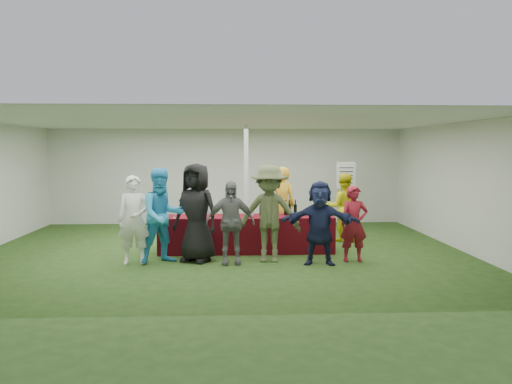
{
  "coord_description": "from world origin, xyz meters",
  "views": [
    {
      "loc": [
        0.19,
        -10.29,
        2.15
      ],
      "look_at": [
        0.67,
        -0.0,
        1.25
      ],
      "focal_mm": 35.0,
      "sensor_mm": 36.0,
      "label": 1
    }
  ],
  "objects_px": {
    "customer_1": "(163,216)",
    "customer_2": "(196,213)",
    "customer_5": "(320,223)",
    "customer_6": "(354,224)",
    "serving_table": "(246,234)",
    "customer_3": "(230,223)",
    "customer_4": "(269,214)",
    "staff_back": "(343,207)",
    "wine_list_sign": "(346,180)",
    "staff_pourer": "(281,205)",
    "customer_0": "(134,220)",
    "dump_bucket": "(324,213)"
  },
  "relations": [
    {
      "from": "customer_2",
      "to": "customer_3",
      "type": "bearing_deg",
      "value": 6.67
    },
    {
      "from": "serving_table",
      "to": "wine_list_sign",
      "type": "bearing_deg",
      "value": 44.23
    },
    {
      "from": "staff_back",
      "to": "customer_4",
      "type": "bearing_deg",
      "value": 55.57
    },
    {
      "from": "serving_table",
      "to": "customer_6",
      "type": "xyz_separation_m",
      "value": [
        2.02,
        -1.01,
        0.35
      ]
    },
    {
      "from": "staff_back",
      "to": "customer_0",
      "type": "height_order",
      "value": "customer_0"
    },
    {
      "from": "customer_1",
      "to": "customer_2",
      "type": "bearing_deg",
      "value": -19.35
    },
    {
      "from": "wine_list_sign",
      "to": "customer_1",
      "type": "xyz_separation_m",
      "value": [
        -4.28,
        -3.54,
        -0.42
      ]
    },
    {
      "from": "staff_back",
      "to": "customer_1",
      "type": "relative_size",
      "value": 0.88
    },
    {
      "from": "staff_back",
      "to": "staff_pourer",
      "type": "bearing_deg",
      "value": 16.27
    },
    {
      "from": "dump_bucket",
      "to": "staff_back",
      "type": "xyz_separation_m",
      "value": [
        0.69,
        1.3,
        -0.05
      ]
    },
    {
      "from": "customer_4",
      "to": "customer_5",
      "type": "relative_size",
      "value": 1.18
    },
    {
      "from": "customer_5",
      "to": "staff_back",
      "type": "bearing_deg",
      "value": 75.59
    },
    {
      "from": "staff_pourer",
      "to": "customer_0",
      "type": "bearing_deg",
      "value": 26.68
    },
    {
      "from": "customer_0",
      "to": "customer_6",
      "type": "height_order",
      "value": "customer_0"
    },
    {
      "from": "customer_0",
      "to": "customer_4",
      "type": "relative_size",
      "value": 0.9
    },
    {
      "from": "staff_pourer",
      "to": "staff_back",
      "type": "xyz_separation_m",
      "value": [
        1.46,
        0.21,
        -0.08
      ]
    },
    {
      "from": "customer_5",
      "to": "customer_6",
      "type": "xyz_separation_m",
      "value": [
        0.69,
        0.19,
        -0.05
      ]
    },
    {
      "from": "staff_back",
      "to": "customer_1",
      "type": "height_order",
      "value": "customer_1"
    },
    {
      "from": "staff_pourer",
      "to": "customer_4",
      "type": "relative_size",
      "value": 0.95
    },
    {
      "from": "dump_bucket",
      "to": "customer_4",
      "type": "distance_m",
      "value": 1.39
    },
    {
      "from": "wine_list_sign",
      "to": "customer_3",
      "type": "relative_size",
      "value": 1.16
    },
    {
      "from": "staff_pourer",
      "to": "customer_5",
      "type": "relative_size",
      "value": 1.12
    },
    {
      "from": "customer_3",
      "to": "customer_6",
      "type": "height_order",
      "value": "customer_3"
    },
    {
      "from": "customer_6",
      "to": "customer_2",
      "type": "bearing_deg",
      "value": 174.99
    },
    {
      "from": "customer_6",
      "to": "dump_bucket",
      "type": "bearing_deg",
      "value": 116.68
    },
    {
      "from": "wine_list_sign",
      "to": "dump_bucket",
      "type": "bearing_deg",
      "value": -111.19
    },
    {
      "from": "customer_1",
      "to": "customer_6",
      "type": "distance_m",
      "value": 3.62
    },
    {
      "from": "wine_list_sign",
      "to": "serving_table",
      "type": "bearing_deg",
      "value": -135.77
    },
    {
      "from": "serving_table",
      "to": "customer_2",
      "type": "xyz_separation_m",
      "value": [
        -0.98,
        -0.86,
        0.56
      ]
    },
    {
      "from": "dump_bucket",
      "to": "customer_0",
      "type": "bearing_deg",
      "value": -168.02
    },
    {
      "from": "dump_bucket",
      "to": "customer_1",
      "type": "bearing_deg",
      "value": -167.38
    },
    {
      "from": "wine_list_sign",
      "to": "customer_4",
      "type": "distance_m",
      "value": 4.24
    },
    {
      "from": "staff_back",
      "to": "customer_3",
      "type": "relative_size",
      "value": 1.01
    },
    {
      "from": "wine_list_sign",
      "to": "staff_pourer",
      "type": "xyz_separation_m",
      "value": [
        -1.86,
        -1.73,
        -0.44
      ]
    },
    {
      "from": "serving_table",
      "to": "dump_bucket",
      "type": "xyz_separation_m",
      "value": [
        1.58,
        -0.22,
        0.46
      ]
    },
    {
      "from": "customer_2",
      "to": "customer_3",
      "type": "relative_size",
      "value": 1.2
    },
    {
      "from": "staff_back",
      "to": "wine_list_sign",
      "type": "bearing_deg",
      "value": -96.6
    },
    {
      "from": "staff_back",
      "to": "customer_4",
      "type": "height_order",
      "value": "customer_4"
    },
    {
      "from": "customer_4",
      "to": "customer_5",
      "type": "bearing_deg",
      "value": -7.9
    },
    {
      "from": "dump_bucket",
      "to": "customer_6",
      "type": "bearing_deg",
      "value": -61.23
    },
    {
      "from": "customer_1",
      "to": "customer_2",
      "type": "distance_m",
      "value": 0.63
    },
    {
      "from": "customer_4",
      "to": "serving_table",
      "type": "bearing_deg",
      "value": 120.92
    },
    {
      "from": "staff_back",
      "to": "customer_0",
      "type": "relative_size",
      "value": 0.95
    },
    {
      "from": "dump_bucket",
      "to": "customer_1",
      "type": "distance_m",
      "value": 3.26
    },
    {
      "from": "customer_4",
      "to": "customer_6",
      "type": "height_order",
      "value": "customer_4"
    },
    {
      "from": "customer_4",
      "to": "dump_bucket",
      "type": "bearing_deg",
      "value": 39.27
    },
    {
      "from": "staff_pourer",
      "to": "customer_1",
      "type": "height_order",
      "value": "customer_1"
    },
    {
      "from": "staff_pourer",
      "to": "customer_2",
      "type": "relative_size",
      "value": 0.93
    },
    {
      "from": "staff_pourer",
      "to": "customer_6",
      "type": "height_order",
      "value": "staff_pourer"
    },
    {
      "from": "customer_1",
      "to": "serving_table",
      "type": "bearing_deg",
      "value": 3.82
    }
  ]
}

